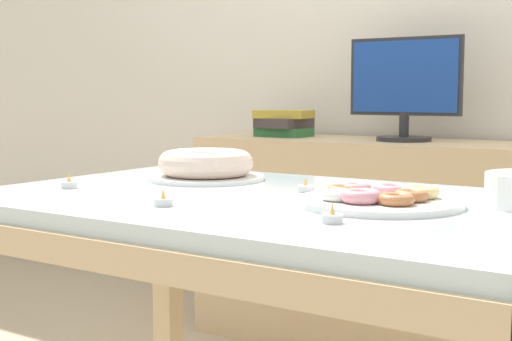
{
  "coord_description": "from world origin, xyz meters",
  "views": [
    {
      "loc": [
        0.83,
        -1.35,
        0.98
      ],
      "look_at": [
        -0.04,
        -0.02,
        0.81
      ],
      "focal_mm": 50.0,
      "sensor_mm": 36.0,
      "label": 1
    }
  ],
  "objects_px": {
    "computer_monitor": "(405,89)",
    "pastry_platter": "(379,199)",
    "tealight_near_cakes": "(332,217)",
    "book_stack": "(284,123)",
    "tealight_centre": "(69,184)",
    "tealight_near_front": "(306,188)",
    "cake_chocolate_round": "(206,166)",
    "tealight_left_edge": "(163,201)"
  },
  "relations": [
    {
      "from": "pastry_platter",
      "to": "tealight_near_cakes",
      "type": "bearing_deg",
      "value": -87.19
    },
    {
      "from": "cake_chocolate_round",
      "to": "tealight_near_cakes",
      "type": "relative_size",
      "value": 7.92
    },
    {
      "from": "computer_monitor",
      "to": "pastry_platter",
      "type": "xyz_separation_m",
      "value": [
        0.39,
        -1.12,
        -0.24
      ]
    },
    {
      "from": "book_stack",
      "to": "tealight_centre",
      "type": "relative_size",
      "value": 5.75
    },
    {
      "from": "computer_monitor",
      "to": "tealight_near_cakes",
      "type": "xyz_separation_m",
      "value": [
        0.4,
        -1.35,
        -0.24
      ]
    },
    {
      "from": "book_stack",
      "to": "tealight_centre",
      "type": "height_order",
      "value": "book_stack"
    },
    {
      "from": "tealight_near_cakes",
      "to": "tealight_centre",
      "type": "relative_size",
      "value": 1.0
    },
    {
      "from": "computer_monitor",
      "to": "tealight_centre",
      "type": "relative_size",
      "value": 10.6
    },
    {
      "from": "tealight_centre",
      "to": "computer_monitor",
      "type": "bearing_deg",
      "value": 73.95
    },
    {
      "from": "pastry_platter",
      "to": "tealight_near_cakes",
      "type": "distance_m",
      "value": 0.24
    },
    {
      "from": "tealight_near_cakes",
      "to": "pastry_platter",
      "type": "bearing_deg",
      "value": 92.81
    },
    {
      "from": "tealight_near_front",
      "to": "tealight_centre",
      "type": "relative_size",
      "value": 1.0
    },
    {
      "from": "tealight_near_cakes",
      "to": "tealight_centre",
      "type": "height_order",
      "value": "same"
    },
    {
      "from": "pastry_platter",
      "to": "tealight_near_cakes",
      "type": "height_order",
      "value": "pastry_platter"
    },
    {
      "from": "computer_monitor",
      "to": "tealight_near_cakes",
      "type": "bearing_deg",
      "value": -73.57
    },
    {
      "from": "computer_monitor",
      "to": "cake_chocolate_round",
      "type": "distance_m",
      "value": 0.99
    },
    {
      "from": "computer_monitor",
      "to": "cake_chocolate_round",
      "type": "xyz_separation_m",
      "value": [
        -0.19,
        -0.95,
        -0.21
      ]
    },
    {
      "from": "tealight_near_front",
      "to": "tealight_left_edge",
      "type": "bearing_deg",
      "value": -111.97
    },
    {
      "from": "book_stack",
      "to": "tealight_left_edge",
      "type": "xyz_separation_m",
      "value": [
        0.53,
        -1.37,
        -0.11
      ]
    },
    {
      "from": "book_stack",
      "to": "pastry_platter",
      "type": "relative_size",
      "value": 0.66
    },
    {
      "from": "cake_chocolate_round",
      "to": "computer_monitor",
      "type": "bearing_deg",
      "value": 78.83
    },
    {
      "from": "book_stack",
      "to": "tealight_near_cakes",
      "type": "height_order",
      "value": "book_stack"
    },
    {
      "from": "computer_monitor",
      "to": "cake_chocolate_round",
      "type": "height_order",
      "value": "computer_monitor"
    },
    {
      "from": "pastry_platter",
      "to": "tealight_left_edge",
      "type": "xyz_separation_m",
      "value": [
        -0.37,
        -0.25,
        -0.0
      ]
    },
    {
      "from": "book_stack",
      "to": "tealight_centre",
      "type": "distance_m",
      "value": 1.29
    },
    {
      "from": "book_stack",
      "to": "pastry_platter",
      "type": "xyz_separation_m",
      "value": [
        0.9,
        -1.12,
        -0.1
      ]
    },
    {
      "from": "cake_chocolate_round",
      "to": "pastry_platter",
      "type": "relative_size",
      "value": 0.91
    },
    {
      "from": "pastry_platter",
      "to": "tealight_near_front",
      "type": "relative_size",
      "value": 8.69
    },
    {
      "from": "book_stack",
      "to": "cake_chocolate_round",
      "type": "xyz_separation_m",
      "value": [
        0.33,
        -0.95,
        -0.08
      ]
    },
    {
      "from": "tealight_centre",
      "to": "cake_chocolate_round",
      "type": "bearing_deg",
      "value": 61.02
    },
    {
      "from": "pastry_platter",
      "to": "tealight_near_cakes",
      "type": "relative_size",
      "value": 8.69
    },
    {
      "from": "cake_chocolate_round",
      "to": "tealight_near_front",
      "type": "relative_size",
      "value": 7.92
    },
    {
      "from": "tealight_near_cakes",
      "to": "tealight_left_edge",
      "type": "height_order",
      "value": "same"
    },
    {
      "from": "computer_monitor",
      "to": "tealight_near_cakes",
      "type": "distance_m",
      "value": 1.43
    },
    {
      "from": "computer_monitor",
      "to": "tealight_centre",
      "type": "distance_m",
      "value": 1.35
    },
    {
      "from": "tealight_near_cakes",
      "to": "cake_chocolate_round",
      "type": "bearing_deg",
      "value": 145.79
    },
    {
      "from": "tealight_near_front",
      "to": "tealight_left_edge",
      "type": "distance_m",
      "value": 0.38
    },
    {
      "from": "computer_monitor",
      "to": "tealight_near_front",
      "type": "bearing_deg",
      "value": -81.25
    },
    {
      "from": "book_stack",
      "to": "cake_chocolate_round",
      "type": "bearing_deg",
      "value": -71.17
    },
    {
      "from": "cake_chocolate_round",
      "to": "tealight_centre",
      "type": "bearing_deg",
      "value": -118.98
    },
    {
      "from": "pastry_platter",
      "to": "tealight_left_edge",
      "type": "bearing_deg",
      "value": -145.87
    },
    {
      "from": "pastry_platter",
      "to": "tealight_near_cakes",
      "type": "xyz_separation_m",
      "value": [
        0.01,
        -0.24,
        -0.0
      ]
    }
  ]
}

